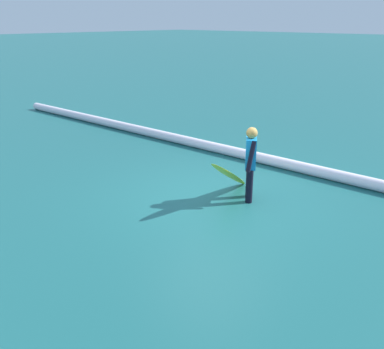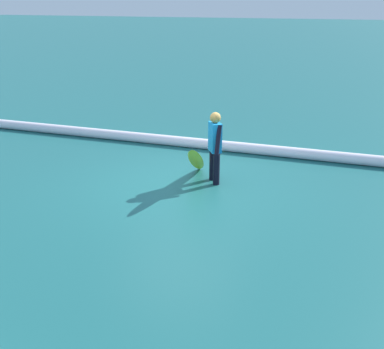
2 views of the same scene
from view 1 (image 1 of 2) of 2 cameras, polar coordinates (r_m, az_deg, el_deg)
The scene contains 4 objects.
ground_plane at distance 8.59m, azimuth 2.87°, elevation -2.94°, with size 196.33×196.33×0.00m, color #1C5F5F.
surfer at distance 8.19m, azimuth 8.06°, elevation 1.96°, with size 0.36×0.56×1.50m.
surfboard at distance 8.30m, azimuth 5.22°, elevation -0.05°, with size 0.79×1.78×1.05m.
wave_crest_foreground at distance 9.83m, azimuth 19.64°, elevation -0.22°, with size 0.27×0.27×24.94m, color white.
Camera 1 is at (-5.07, 6.02, 3.44)m, focal length 38.73 mm.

